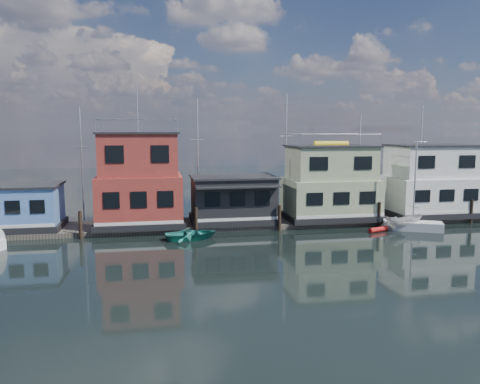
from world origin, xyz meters
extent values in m
plane|color=black|center=(0.00, 0.00, 0.00)|extent=(160.00, 160.00, 0.00)
cube|color=#595147|center=(0.00, 12.00, 0.20)|extent=(48.00, 5.00, 0.40)
cube|color=black|center=(-18.00, 12.00, 0.65)|extent=(6.40, 4.90, 0.50)
cube|color=#5783CA|center=(-18.00, 12.00, 2.40)|extent=(6.00, 4.50, 3.00)
cube|color=black|center=(-18.00, 12.00, 3.98)|extent=(6.30, 4.80, 0.16)
cube|color=black|center=(-8.50, 12.00, 0.65)|extent=(7.40, 5.90, 0.50)
cube|color=#9B322A|center=(-8.50, 12.00, 2.77)|extent=(7.00, 5.50, 3.74)
cube|color=#9B322A|center=(-8.50, 12.00, 6.37)|extent=(6.30, 4.95, 3.46)
cube|color=black|center=(-8.50, 12.00, 8.18)|extent=(6.65, 5.23, 0.16)
cylinder|color=silver|center=(-8.50, 12.00, 10.26)|extent=(0.08, 0.08, 4.00)
cube|color=black|center=(-0.50, 12.00, 0.65)|extent=(7.40, 5.40, 0.50)
cube|color=black|center=(-0.50, 12.00, 2.60)|extent=(7.00, 5.00, 3.40)
cube|color=black|center=(-0.50, 12.00, 4.38)|extent=(7.30, 5.30, 0.16)
cube|color=black|center=(-0.50, 9.20, 3.79)|extent=(7.00, 1.20, 0.12)
cube|color=black|center=(8.50, 12.00, 0.65)|extent=(8.40, 5.90, 0.50)
cube|color=#A3B386|center=(8.50, 12.00, 2.46)|extent=(8.00, 5.50, 3.12)
cube|color=#A3B386|center=(8.50, 12.00, 5.46)|extent=(7.20, 4.95, 2.88)
cube|color=black|center=(8.50, 12.00, 6.98)|extent=(7.60, 5.23, 0.16)
cylinder|color=yellow|center=(8.50, 12.00, 7.15)|extent=(3.20, 0.56, 0.56)
cube|color=black|center=(18.50, 12.00, 0.65)|extent=(8.40, 5.90, 0.50)
cube|color=white|center=(18.50, 12.00, 2.46)|extent=(8.00, 5.50, 3.12)
cube|color=white|center=(18.50, 12.00, 5.46)|extent=(7.20, 4.95, 2.88)
cube|color=black|center=(18.50, 12.00, 6.98)|extent=(7.60, 5.23, 0.16)
cylinder|color=#2D2116|center=(-13.00, 9.20, 1.10)|extent=(0.28, 0.28, 2.20)
cylinder|color=#2D2116|center=(-4.00, 9.20, 1.10)|extent=(0.28, 0.28, 2.20)
cylinder|color=#2D2116|center=(3.00, 9.20, 1.10)|extent=(0.28, 0.28, 2.20)
cylinder|color=#2D2116|center=(12.00, 9.20, 1.10)|extent=(0.28, 0.28, 2.20)
cylinder|color=#2D2116|center=(21.00, 9.20, 1.10)|extent=(0.28, 0.28, 2.20)
cylinder|color=silver|center=(-14.00, 18.00, 5.25)|extent=(0.16, 0.16, 10.50)
cylinder|color=silver|center=(-14.00, 18.00, 6.83)|extent=(1.40, 0.06, 0.06)
cylinder|color=silver|center=(-3.00, 18.00, 5.75)|extent=(0.16, 0.16, 11.50)
cylinder|color=silver|center=(-3.00, 18.00, 7.48)|extent=(1.40, 0.06, 0.06)
cylinder|color=silver|center=(6.00, 18.00, 6.00)|extent=(0.16, 0.16, 12.00)
cylinder|color=silver|center=(6.00, 18.00, 7.80)|extent=(1.40, 0.06, 0.06)
cylinder|color=silver|center=(14.00, 18.00, 5.00)|extent=(0.16, 0.16, 10.00)
cylinder|color=silver|center=(14.00, 18.00, 6.50)|extent=(1.40, 0.06, 0.06)
cylinder|color=silver|center=(21.00, 18.00, 5.50)|extent=(0.16, 0.16, 11.00)
cylinder|color=silver|center=(21.00, 18.00, 7.15)|extent=(1.40, 0.06, 0.06)
cylinder|color=red|center=(11.42, 7.46, 0.21)|extent=(2.78, 1.39, 0.41)
cube|color=silver|center=(14.21, 7.45, 0.37)|extent=(4.97, 3.43, 0.74)
cylinder|color=silver|center=(14.21, 7.45, 4.11)|extent=(0.12, 0.12, 6.75)
cube|color=silver|center=(14.21, 7.45, 2.00)|extent=(0.67, 1.36, 0.05)
imported|color=#238375|center=(-4.52, 7.44, 0.42)|extent=(4.51, 3.57, 0.84)
imported|color=beige|center=(13.43, 7.56, 0.65)|extent=(3.49, 1.58, 1.31)
camera|label=1|loc=(-7.17, -28.15, 8.47)|focal=35.00mm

